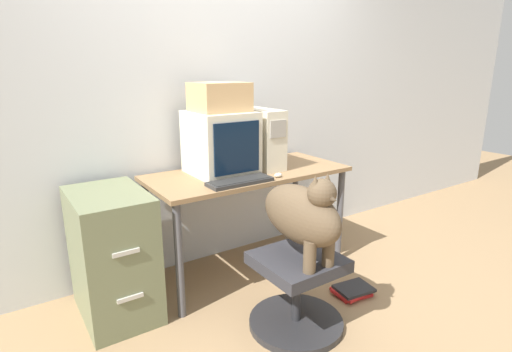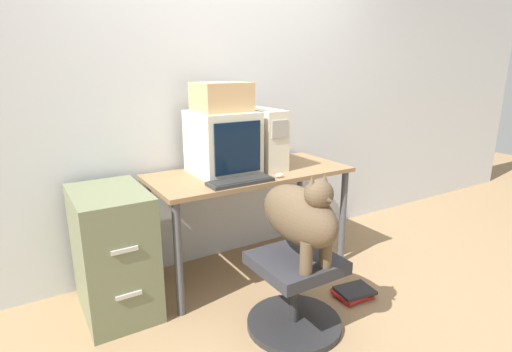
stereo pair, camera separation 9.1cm
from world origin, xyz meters
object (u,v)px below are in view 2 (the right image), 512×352
(filing_cabinet, at_px, (114,252))
(keyboard, at_px, (240,181))
(pc_tower, at_px, (262,138))
(dog, at_px, (301,215))
(cardboard_box, at_px, (221,97))
(office_chair, at_px, (295,292))
(book_stack_floor, at_px, (353,292))
(crt_monitor, at_px, (223,143))

(filing_cabinet, bearing_deg, keyboard, -16.50)
(pc_tower, distance_m, dog, 0.93)
(keyboard, bearing_deg, cardboard_box, 85.14)
(office_chair, bearing_deg, cardboard_box, 93.12)
(filing_cabinet, bearing_deg, book_stack_floor, -26.73)
(crt_monitor, relative_size, dog, 0.76)
(dog, distance_m, book_stack_floor, 0.87)
(crt_monitor, bearing_deg, pc_tower, 1.85)
(pc_tower, height_order, dog, pc_tower)
(office_chair, bearing_deg, filing_cabinet, 138.73)
(book_stack_floor, bearing_deg, pc_tower, 107.81)
(cardboard_box, distance_m, book_stack_floor, 1.59)
(crt_monitor, bearing_deg, keyboard, -94.92)
(keyboard, relative_size, dog, 0.74)
(keyboard, bearing_deg, dog, -82.76)
(dog, bearing_deg, book_stack_floor, 8.13)
(cardboard_box, bearing_deg, crt_monitor, -90.00)
(dog, relative_size, book_stack_floor, 2.22)
(pc_tower, height_order, keyboard, pc_tower)
(crt_monitor, relative_size, filing_cabinet, 0.56)
(keyboard, height_order, dog, dog)
(pc_tower, relative_size, book_stack_floor, 1.72)
(crt_monitor, xyz_separation_m, keyboard, (-0.02, -0.29, -0.20))
(filing_cabinet, distance_m, cardboard_box, 1.21)
(pc_tower, bearing_deg, office_chair, -109.62)
(pc_tower, bearing_deg, filing_cabinet, -176.41)
(pc_tower, relative_size, filing_cabinet, 0.57)
(cardboard_box, bearing_deg, book_stack_floor, -52.65)
(book_stack_floor, bearing_deg, crt_monitor, 127.49)
(crt_monitor, distance_m, pc_tower, 0.33)
(pc_tower, bearing_deg, cardboard_box, -178.82)
(dog, height_order, filing_cabinet, dog)
(office_chair, xyz_separation_m, book_stack_floor, (0.53, 0.05, -0.20))
(office_chair, xyz_separation_m, dog, (0.00, -0.03, 0.49))
(keyboard, bearing_deg, pc_tower, 40.01)
(crt_monitor, distance_m, dog, 0.87)
(dog, xyz_separation_m, filing_cabinet, (-0.84, 0.77, -0.32))
(dog, height_order, book_stack_floor, dog)
(office_chair, xyz_separation_m, filing_cabinet, (-0.84, 0.74, 0.16))
(crt_monitor, xyz_separation_m, office_chair, (0.04, -0.80, -0.76))
(crt_monitor, xyz_separation_m, dog, (0.04, -0.83, -0.27))
(pc_tower, relative_size, keyboard, 1.04)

